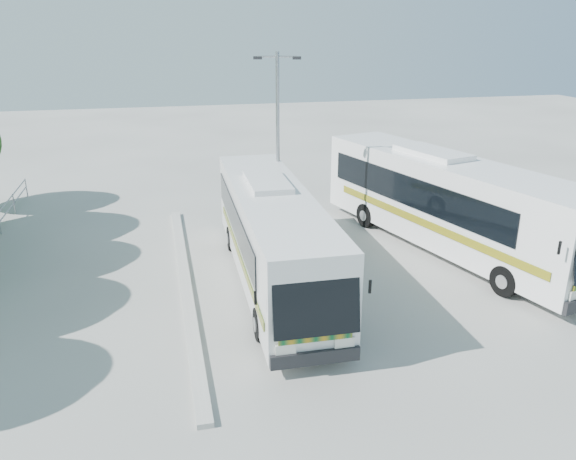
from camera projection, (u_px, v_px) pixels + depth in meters
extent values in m
plane|color=#ADADA8|center=(258.00, 302.00, 18.89)|extent=(100.00, 100.00, 0.00)
cube|color=#B2B2AD|center=(185.00, 281.00, 20.20)|extent=(0.40, 16.00, 0.15)
cylinder|color=gray|center=(22.00, 193.00, 29.39)|extent=(0.06, 0.06, 1.00)
cube|color=silver|center=(273.00, 233.00, 19.77)|extent=(2.69, 11.92, 3.02)
cube|color=black|center=(316.00, 300.00, 14.16)|extent=(2.28, 0.49, 1.92)
cube|color=black|center=(235.00, 220.00, 19.94)|extent=(0.22, 9.50, 1.09)
cube|color=black|center=(304.00, 216.00, 20.43)|extent=(0.22, 9.50, 1.09)
cube|color=#0C5527|center=(239.00, 254.00, 19.44)|extent=(0.21, 10.30, 0.28)
cylinder|color=black|center=(260.00, 324.00, 16.47)|extent=(0.31, 1.00, 0.99)
cylinder|color=black|center=(333.00, 316.00, 16.91)|extent=(0.31, 1.00, 0.99)
cylinder|color=black|center=(231.00, 238.00, 23.11)|extent=(0.31, 1.00, 0.99)
cylinder|color=black|center=(284.00, 234.00, 23.55)|extent=(0.31, 1.00, 0.99)
cube|color=white|center=(447.00, 201.00, 22.71)|extent=(6.13, 13.45, 3.35)
cube|color=black|center=(411.00, 192.00, 22.48)|extent=(2.84, 10.19, 1.21)
cube|color=black|center=(462.00, 183.00, 23.73)|extent=(2.84, 10.19, 1.21)
cube|color=#0F610D|center=(425.00, 224.00, 22.02)|extent=(3.05, 11.03, 0.31)
cylinder|color=black|center=(505.00, 281.00, 19.13)|extent=(0.61, 1.15, 1.10)
cylinder|color=black|center=(554.00, 267.00, 20.24)|extent=(0.61, 1.15, 1.10)
cylinder|color=black|center=(366.00, 215.00, 25.76)|extent=(0.61, 1.15, 1.10)
cylinder|color=black|center=(408.00, 207.00, 26.87)|extent=(0.61, 1.15, 1.10)
cylinder|color=#919499|center=(278.00, 149.00, 23.44)|extent=(0.19, 0.19, 7.78)
cylinder|color=#919499|center=(277.00, 57.00, 22.17)|extent=(1.52, 0.49, 0.08)
cube|color=black|center=(258.00, 58.00, 22.22)|extent=(0.37, 0.26, 0.12)
cube|color=black|center=(297.00, 58.00, 22.16)|extent=(0.37, 0.26, 0.12)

